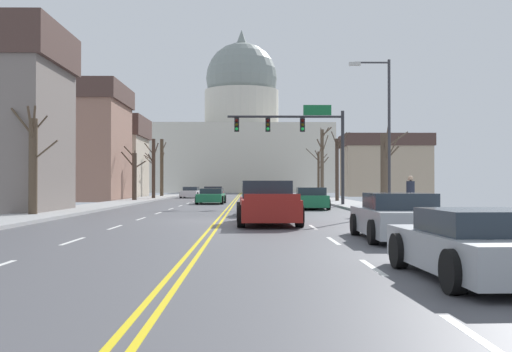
{
  "coord_description": "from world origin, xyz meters",
  "views": [
    {
      "loc": [
        1.2,
        -24.97,
        1.55
      ],
      "look_at": [
        1.85,
        25.94,
        2.17
      ],
      "focal_mm": 42.94,
      "sensor_mm": 36.0,
      "label": 1
    }
  ],
  "objects_px": {
    "street_lamp_right": "(384,122)",
    "sedan_near_04": "(481,246)",
    "pedestrian_00": "(411,194)",
    "sedan_near_03": "(398,218)",
    "sedan_oncoming_01": "(213,194)",
    "sedan_near_01": "(262,203)",
    "pickup_truck_near_02": "(267,205)",
    "sedan_oncoming_00": "(211,196)",
    "bicycle_parked": "(402,206)",
    "sedan_oncoming_02": "(191,193)",
    "signal_gantry": "(301,133)",
    "sedan_near_00": "(311,199)"
  },
  "relations": [
    {
      "from": "street_lamp_right",
      "to": "sedan_near_04",
      "type": "distance_m",
      "value": 21.0
    },
    {
      "from": "pedestrian_00",
      "to": "sedan_near_03",
      "type": "bearing_deg",
      "value": -107.17
    },
    {
      "from": "street_lamp_right",
      "to": "sedan_oncoming_01",
      "type": "xyz_separation_m",
      "value": [
        -9.88,
        24.56,
        -4.01
      ]
    },
    {
      "from": "sedan_near_01",
      "to": "pickup_truck_near_02",
      "type": "distance_m",
      "value": 6.57
    },
    {
      "from": "sedan_oncoming_00",
      "to": "street_lamp_right",
      "type": "bearing_deg",
      "value": -59.87
    },
    {
      "from": "bicycle_parked",
      "to": "sedan_oncoming_00",
      "type": "bearing_deg",
      "value": 119.07
    },
    {
      "from": "street_lamp_right",
      "to": "pedestrian_00",
      "type": "bearing_deg",
      "value": -90.54
    },
    {
      "from": "sedan_near_03",
      "to": "sedan_oncoming_02",
      "type": "bearing_deg",
      "value": 101.86
    },
    {
      "from": "sedan_near_04",
      "to": "bicycle_parked",
      "type": "distance_m",
      "value": 19.13
    },
    {
      "from": "signal_gantry",
      "to": "sedan_near_03",
      "type": "bearing_deg",
      "value": -88.69
    },
    {
      "from": "pickup_truck_near_02",
      "to": "bicycle_parked",
      "type": "relative_size",
      "value": 3.24
    },
    {
      "from": "pickup_truck_near_02",
      "to": "sedan_near_03",
      "type": "distance_m",
      "value": 7.43
    },
    {
      "from": "sedan_oncoming_00",
      "to": "bicycle_parked",
      "type": "distance_m",
      "value": 20.65
    },
    {
      "from": "sedan_near_01",
      "to": "sedan_oncoming_02",
      "type": "height_order",
      "value": "sedan_near_01"
    },
    {
      "from": "street_lamp_right",
      "to": "pickup_truck_near_02",
      "type": "relative_size",
      "value": 1.32
    },
    {
      "from": "signal_gantry",
      "to": "sedan_oncoming_02",
      "type": "distance_m",
      "value": 26.94
    },
    {
      "from": "street_lamp_right",
      "to": "pickup_truck_near_02",
      "type": "xyz_separation_m",
      "value": [
        -6.0,
        -6.8,
        -3.88
      ]
    },
    {
      "from": "signal_gantry",
      "to": "sedan_near_03",
      "type": "relative_size",
      "value": 1.69
    },
    {
      "from": "signal_gantry",
      "to": "pickup_truck_near_02",
      "type": "xyz_separation_m",
      "value": [
        -2.83,
        -17.85,
        -4.25
      ]
    },
    {
      "from": "sedan_near_00",
      "to": "sedan_near_03",
      "type": "relative_size",
      "value": 0.94
    },
    {
      "from": "street_lamp_right",
      "to": "sedan_oncoming_02",
      "type": "height_order",
      "value": "street_lamp_right"
    },
    {
      "from": "sedan_near_01",
      "to": "sedan_near_03",
      "type": "distance_m",
      "value": 13.62
    },
    {
      "from": "sedan_near_01",
      "to": "sedan_oncoming_00",
      "type": "bearing_deg",
      "value": 101.84
    },
    {
      "from": "sedan_oncoming_00",
      "to": "sedan_oncoming_02",
      "type": "xyz_separation_m",
      "value": [
        -3.37,
        19.29,
        0.02
      ]
    },
    {
      "from": "sedan_near_01",
      "to": "sedan_near_04",
      "type": "bearing_deg",
      "value": -81.3
    },
    {
      "from": "sedan_near_04",
      "to": "sedan_oncoming_01",
      "type": "relative_size",
      "value": 0.92
    },
    {
      "from": "sedan_near_01",
      "to": "pedestrian_00",
      "type": "relative_size",
      "value": 2.57
    },
    {
      "from": "sedan_near_00",
      "to": "sedan_near_01",
      "type": "distance_m",
      "value": 7.48
    },
    {
      "from": "sedan_near_00",
      "to": "sedan_near_03",
      "type": "xyz_separation_m",
      "value": [
        0.36,
        -19.99,
        -0.02
      ]
    },
    {
      "from": "sedan_near_01",
      "to": "pedestrian_00",
      "type": "xyz_separation_m",
      "value": [
        6.01,
        -4.9,
        0.5
      ]
    },
    {
      "from": "sedan_near_01",
      "to": "pedestrian_00",
      "type": "distance_m",
      "value": 7.77
    },
    {
      "from": "sedan_near_04",
      "to": "street_lamp_right",
      "type": "bearing_deg",
      "value": 81.7
    },
    {
      "from": "sedan_oncoming_02",
      "to": "sedan_near_03",
      "type": "bearing_deg",
      "value": -78.14
    },
    {
      "from": "sedan_near_01",
      "to": "pedestrian_00",
      "type": "bearing_deg",
      "value": -39.17
    },
    {
      "from": "sedan_oncoming_00",
      "to": "sedan_near_03",
      "type": "bearing_deg",
      "value": -76.9
    },
    {
      "from": "signal_gantry",
      "to": "sedan_oncoming_01",
      "type": "height_order",
      "value": "signal_gantry"
    },
    {
      "from": "sedan_near_04",
      "to": "sedan_oncoming_02",
      "type": "distance_m",
      "value": 57.02
    },
    {
      "from": "street_lamp_right",
      "to": "sedan_near_00",
      "type": "relative_size",
      "value": 1.71
    },
    {
      "from": "signal_gantry",
      "to": "sedan_oncoming_02",
      "type": "relative_size",
      "value": 1.73
    },
    {
      "from": "pickup_truck_near_02",
      "to": "pedestrian_00",
      "type": "bearing_deg",
      "value": 15.69
    },
    {
      "from": "sedan_near_00",
      "to": "sedan_oncoming_02",
      "type": "height_order",
      "value": "sedan_near_00"
    },
    {
      "from": "sedan_near_04",
      "to": "sedan_oncoming_01",
      "type": "distance_m",
      "value": 45.48
    },
    {
      "from": "sedan_near_00",
      "to": "sedan_oncoming_00",
      "type": "xyz_separation_m",
      "value": [
        -6.59,
        9.89,
        -0.07
      ]
    },
    {
      "from": "sedan_near_01",
      "to": "pickup_truck_near_02",
      "type": "height_order",
      "value": "pickup_truck_near_02"
    },
    {
      "from": "pickup_truck_near_02",
      "to": "sedan_oncoming_02",
      "type": "height_order",
      "value": "pickup_truck_near_02"
    },
    {
      "from": "signal_gantry",
      "to": "bicycle_parked",
      "type": "relative_size",
      "value": 4.47
    },
    {
      "from": "sedan_oncoming_00",
      "to": "bicycle_parked",
      "type": "relative_size",
      "value": 2.53
    },
    {
      "from": "sedan_near_00",
      "to": "pickup_truck_near_02",
      "type": "height_order",
      "value": "pickup_truck_near_02"
    },
    {
      "from": "sedan_oncoming_00",
      "to": "pickup_truck_near_02",
      "type": "bearing_deg",
      "value": -81.29
    },
    {
      "from": "sedan_near_01",
      "to": "pickup_truck_near_02",
      "type": "xyz_separation_m",
      "value": [
        0.06,
        -6.57,
        0.14
      ]
    }
  ]
}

